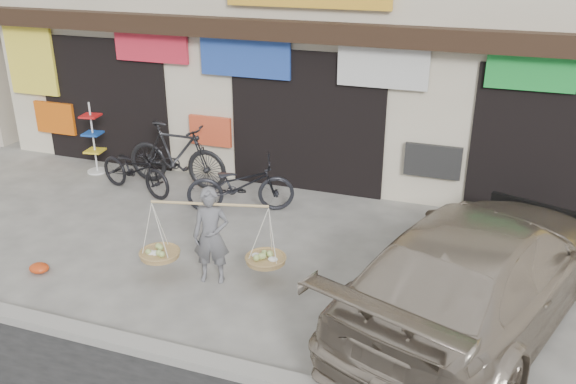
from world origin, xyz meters
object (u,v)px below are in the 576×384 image
(bike_2, at_px, (240,185))
(suv, at_px, (481,269))
(street_vendor, at_px, (211,240))
(bike_0, at_px, (135,169))
(display_rack, at_px, (94,145))
(bike_1, at_px, (176,155))

(bike_2, xyz_separation_m, suv, (4.23, -2.08, 0.25))
(street_vendor, bearing_deg, bike_2, 90.33)
(bike_0, distance_m, display_rack, 1.55)
(bike_2, bearing_deg, display_rack, 54.79)
(bike_0, bearing_deg, suv, -93.35)
(bike_1, relative_size, display_rack, 1.43)
(bike_0, bearing_deg, bike_2, -77.41)
(bike_0, bearing_deg, display_rack, 80.20)
(bike_1, relative_size, suv, 0.38)
(bike_2, bearing_deg, bike_1, 44.46)
(display_rack, bearing_deg, bike_1, -2.47)
(bike_1, xyz_separation_m, display_rack, (-1.99, 0.09, -0.04))
(bike_0, relative_size, bike_2, 0.94)
(street_vendor, height_order, bike_0, street_vendor)
(street_vendor, distance_m, bike_2, 2.42)
(suv, height_order, display_rack, suv)
(bike_2, relative_size, suv, 0.34)
(street_vendor, height_order, suv, suv)
(bike_0, xyz_separation_m, display_rack, (-1.40, 0.65, 0.13))
(bike_1, distance_m, display_rack, 1.99)
(bike_1, xyz_separation_m, bike_2, (1.66, -0.68, -0.14))
(bike_0, xyz_separation_m, suv, (6.49, -2.19, 0.28))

